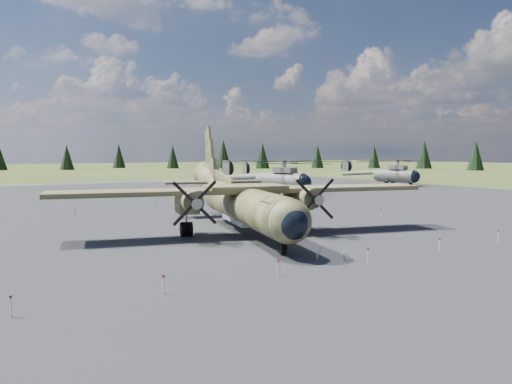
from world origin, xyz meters
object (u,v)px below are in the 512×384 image
helicopter_mid (282,170)px  helicopter_far (395,168)px  transport_plane (241,198)px  helicopter_near (282,170)px

helicopter_mid → helicopter_far: bearing=-22.2°
transport_plane → helicopter_mid: 47.04m
helicopter_mid → helicopter_far: (22.06, -4.78, 0.22)m
transport_plane → helicopter_near: bearing=64.5°
transport_plane → helicopter_near: 35.19m
helicopter_far → helicopter_mid: bearing=150.2°
transport_plane → helicopter_far: (50.79, 32.47, 0.62)m
transport_plane → helicopter_mid: bearing=65.8°
helicopter_mid → helicopter_near: bearing=-133.6°
helicopter_mid → helicopter_far: helicopter_far is taller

